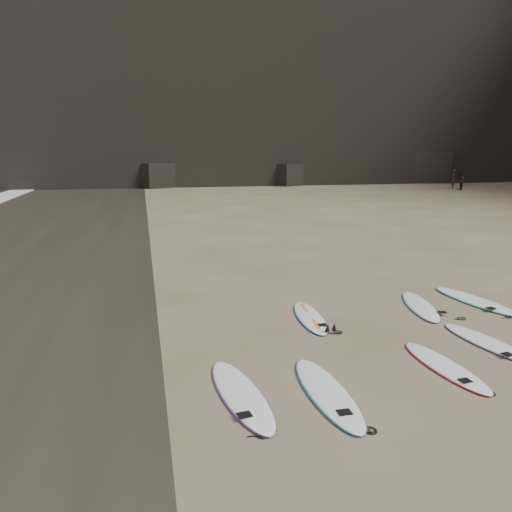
{
  "coord_description": "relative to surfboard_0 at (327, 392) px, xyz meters",
  "views": [
    {
      "loc": [
        -7.21,
        -7.9,
        3.92
      ],
      "look_at": [
        -4.73,
        3.05,
        1.5
      ],
      "focal_mm": 35.0,
      "sensor_mm": 36.0,
      "label": 1
    }
  ],
  "objects": [
    {
      "name": "surfboard_0",
      "position": [
        0.0,
        0.0,
        0.0
      ],
      "size": [
        0.65,
        2.63,
        0.09
      ],
      "primitive_type": "ellipsoid",
      "rotation": [
        0.0,
        0.0,
        0.01
      ],
      "color": "white",
      "rests_on": "ground"
    },
    {
      "name": "surfboard_1",
      "position": [
        2.45,
        0.46,
        -0.0
      ],
      "size": [
        0.72,
        2.38,
        0.08
      ],
      "primitive_type": "ellipsoid",
      "rotation": [
        0.0,
        0.0,
        0.07
      ],
      "color": "white",
      "rests_on": "ground"
    },
    {
      "name": "surfboard_2",
      "position": [
        3.97,
        1.27,
        -0.0
      ],
      "size": [
        0.92,
        2.47,
        0.09
      ],
      "primitive_type": "ellipsoid",
      "rotation": [
        0.0,
        0.0,
        0.14
      ],
      "color": "white",
      "rests_on": "ground"
    },
    {
      "name": "surfboard_5",
      "position": [
        0.93,
        3.58,
        -0.0
      ],
      "size": [
        0.79,
        2.42,
        0.09
      ],
      "primitive_type": "ellipsoid",
      "rotation": [
        0.0,
        0.0,
        -0.09
      ],
      "color": "white",
      "rests_on": "ground"
    },
    {
      "name": "surfboard_6",
      "position": [
        3.92,
        3.78,
        -0.0
      ],
      "size": [
        1.22,
        2.57,
        0.09
      ],
      "primitive_type": "ellipsoid",
      "rotation": [
        0.0,
        0.0,
        -0.26
      ],
      "color": "white",
      "rests_on": "ground"
    },
    {
      "name": "surfboard_7",
      "position": [
        5.55,
        3.85,
        0.0
      ],
      "size": [
        1.11,
        2.85,
        0.1
      ],
      "primitive_type": "ellipsoid",
      "rotation": [
        0.0,
        0.0,
        0.16
      ],
      "color": "white",
      "rests_on": "ground"
    },
    {
      "name": "surfboard_11",
      "position": [
        -1.38,
        0.25,
        -0.0
      ],
      "size": [
        0.94,
        2.67,
        0.09
      ],
      "primitive_type": "ellipsoid",
      "rotation": [
        0.0,
        0.0,
        0.12
      ],
      "color": "white",
      "rests_on": "ground"
    },
    {
      "name": "person_a",
      "position": [
        27.83,
        38.07,
        0.89
      ],
      "size": [
        0.64,
        0.79,
        1.87
      ],
      "primitive_type": "imported",
      "rotation": [
        0.0,
        0.0,
        4.39
      ],
      "color": "black",
      "rests_on": "ground"
    },
    {
      "name": "person_b",
      "position": [
        27.15,
        35.89,
        0.85
      ],
      "size": [
        0.93,
        1.05,
        1.8
      ],
      "primitive_type": "imported",
      "rotation": [
        0.0,
        0.0,
        4.38
      ],
      "color": "black",
      "rests_on": "ground"
    }
  ]
}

